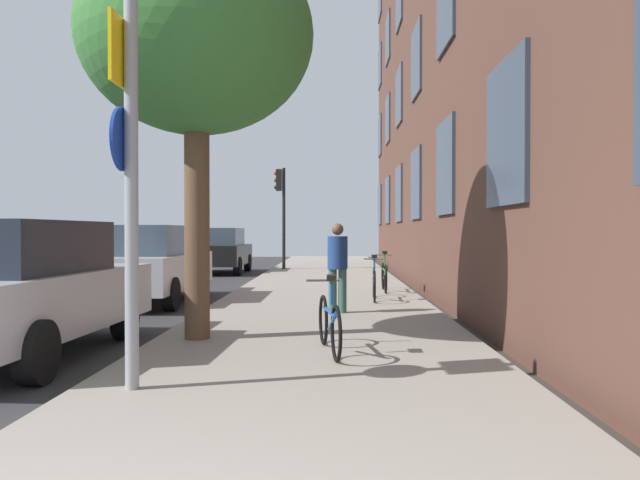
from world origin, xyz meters
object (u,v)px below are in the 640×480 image
Objects in this scene: car_0 at (20,288)px; bicycle_2 at (384,276)px; car_1 at (148,263)px; sign_post at (129,164)px; traffic_light at (281,200)px; pedestrian_0 at (338,262)px; bicycle_0 at (329,322)px; bicycle_1 at (374,282)px; car_2 at (219,250)px; tree_near at (197,37)px.

bicycle_2 is at bearing 56.39° from car_0.
car_0 and car_1 have the same top height.
sign_post is at bearing -43.81° from car_0.
sign_post reaches higher than car_1.
traffic_light is 12.90m from pedestrian_0.
traffic_light is at bearing 109.60° from bicycle_2.
car_0 is at bearing -137.52° from pedestrian_0.
bicycle_1 reaches higher than bicycle_0.
car_0 is (-3.75, -3.43, -0.15)m from pedestrian_0.
pedestrian_0 is (-1.11, -3.88, 0.51)m from bicycle_2.
pedestrian_0 reaches higher than car_1.
car_1 is at bearing 123.05° from bicycle_0.
car_2 is (-4.04, 15.27, 0.37)m from bicycle_0.
car_2 is at bearing -156.78° from traffic_light.
bicycle_2 is at bearing -70.40° from traffic_light.
traffic_light reaches higher than car_2.
sign_post reaches higher than pedestrian_0.
pedestrian_0 is at bearing 70.37° from sign_post.
traffic_light is at bearing 104.61° from bicycle_1.
tree_near is at bearing -80.81° from car_2.
car_0 is at bearing -88.46° from car_2.
tree_near is 3.41× the size of pedestrian_0.
car_0 is at bearing -88.03° from car_1.
traffic_light is 2.45× the size of pedestrian_0.
bicycle_0 is 0.39× the size of car_0.
pedestrian_0 is 12.43m from car_2.
tree_near is 1.22× the size of car_1.
sign_post reaches higher than car_0.
bicycle_2 reaches higher than bicycle_1.
traffic_light is (-0.14, 17.87, 0.59)m from sign_post.
car_0 is at bearing -123.61° from bicycle_2.
car_1 is at bearing 105.37° from sign_post.
tree_near is 4.40m from pedestrian_0.
pedestrian_0 is at bearing 42.48° from car_0.
bicycle_2 is 4.06m from pedestrian_0.
car_2 reaches higher than bicycle_2.
car_1 is at bearing 176.34° from bicycle_1.
tree_near is (0.18, -15.25, 1.33)m from traffic_light.
sign_post reaches higher than bicycle_0.
tree_near is 1.33× the size of car_2.
sign_post is at bearing -108.09° from bicycle_2.
car_0 is at bearing -157.01° from tree_near.
car_2 reaches higher than bicycle_0.
bicycle_2 is (2.94, 6.49, -3.53)m from tree_near.
pedestrian_0 is (2.01, -12.63, -1.69)m from traffic_light.
sign_post is at bearing -109.63° from pedestrian_0.
traffic_light is at bearing 90.66° from tree_near.
traffic_light is at bearing 99.04° from pedestrian_0.
pedestrian_0 reaches higher than bicycle_2.
car_1 is 9.39m from car_2.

